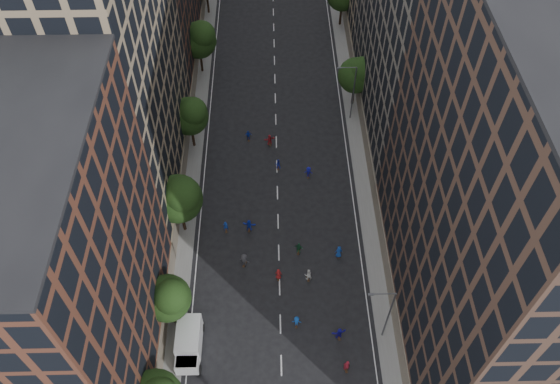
% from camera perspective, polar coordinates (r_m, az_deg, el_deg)
% --- Properties ---
extents(ground, '(240.00, 240.00, 0.00)m').
position_cam_1_polar(ground, '(74.89, -0.38, 4.99)').
color(ground, black).
rests_on(ground, ground).
extents(sidewalk_left, '(4.00, 105.00, 0.15)m').
position_cam_1_polar(sidewalk_left, '(81.05, -9.08, 8.64)').
color(sidewalk_left, slate).
rests_on(sidewalk_left, ground).
extents(sidewalk_right, '(4.00, 105.00, 0.15)m').
position_cam_1_polar(sidewalk_right, '(81.22, 8.13, 8.90)').
color(sidewalk_right, slate).
rests_on(sidewalk_right, ground).
extents(bldg_left_a, '(14.00, 22.00, 30.00)m').
position_cam_1_polar(bldg_left_a, '(48.76, -23.05, -8.02)').
color(bldg_left_a, '#542E20').
rests_on(bldg_left_a, ground).
extents(bldg_left_b, '(14.00, 26.00, 34.00)m').
position_cam_1_polar(bldg_left_b, '(62.56, -18.48, 12.06)').
color(bldg_left_b, '#8B775B').
rests_on(bldg_left_b, ground).
extents(bldg_right_a, '(14.00, 30.00, 36.00)m').
position_cam_1_polar(bldg_right_a, '(48.97, 22.85, -1.41)').
color(bldg_right_a, '#493227').
rests_on(bldg_right_a, ground).
extents(bldg_right_b, '(14.00, 28.00, 33.00)m').
position_cam_1_polar(bldg_right_b, '(70.16, 15.91, 16.84)').
color(bldg_right_b, '#60594F').
rests_on(bldg_right_b, ground).
extents(tree_left_1, '(4.80, 4.80, 8.21)m').
position_cam_1_polar(tree_left_1, '(55.76, -11.57, -10.78)').
color(tree_left_1, black).
rests_on(tree_left_1, ground).
extents(tree_left_2, '(5.60, 5.60, 9.45)m').
position_cam_1_polar(tree_left_2, '(61.62, -10.47, -0.59)').
color(tree_left_2, black).
rests_on(tree_left_2, ground).
extents(tree_left_3, '(5.00, 5.00, 8.58)m').
position_cam_1_polar(tree_left_3, '(71.49, -9.36, 7.95)').
color(tree_left_3, black).
rests_on(tree_left_3, ground).
extents(tree_left_4, '(5.40, 5.40, 9.08)m').
position_cam_1_polar(tree_left_4, '(83.68, -8.43, 15.57)').
color(tree_left_4, black).
rests_on(tree_left_4, ground).
extents(tree_right_a, '(5.00, 5.00, 8.39)m').
position_cam_1_polar(tree_right_a, '(77.84, 8.10, 12.11)').
color(tree_right_a, black).
rests_on(tree_right_a, ground).
extents(streetlamp_near, '(2.64, 0.22, 9.06)m').
position_cam_1_polar(streetlamp_near, '(55.34, 11.13, -12.28)').
color(streetlamp_near, '#595B60').
rests_on(streetlamp_near, ground).
extents(streetlamp_far, '(2.64, 0.22, 9.06)m').
position_cam_1_polar(streetlamp_far, '(75.80, 7.53, 10.50)').
color(streetlamp_far, '#595B60').
rests_on(streetlamp_far, ground).
extents(cargo_van, '(2.58, 5.47, 2.90)m').
position_cam_1_polar(cargo_van, '(57.74, -9.51, -15.31)').
color(cargo_van, silver).
rests_on(cargo_van, ground).
extents(skater_3, '(1.03, 0.65, 1.52)m').
position_cam_1_polar(skater_3, '(58.86, 1.75, -13.38)').
color(skater_3, '#1449A6').
rests_on(skater_3, ground).
extents(skater_5, '(1.64, 0.86, 1.69)m').
position_cam_1_polar(skater_5, '(58.50, 6.20, -14.48)').
color(skater_5, '#181297').
rests_on(skater_5, ground).
extents(skater_6, '(0.84, 0.62, 1.59)m').
position_cam_1_polar(skater_6, '(61.50, -0.16, -8.58)').
color(skater_6, maroon).
rests_on(skater_6, ground).
extents(skater_7, '(0.74, 0.55, 1.85)m').
position_cam_1_polar(skater_7, '(57.14, 6.97, -17.56)').
color(skater_7, maroon).
rests_on(skater_7, ground).
extents(skater_8, '(0.93, 0.77, 1.73)m').
position_cam_1_polar(skater_8, '(61.46, 2.96, -8.63)').
color(skater_8, white).
rests_on(skater_8, ground).
extents(skater_9, '(1.36, 1.08, 1.85)m').
position_cam_1_polar(skater_9, '(62.43, -3.76, -7.12)').
color(skater_9, '#3A3A3F').
rests_on(skater_9, ground).
extents(skater_10, '(1.10, 0.69, 1.74)m').
position_cam_1_polar(skater_10, '(63.27, 1.98, -5.90)').
color(skater_10, '#1A5831').
rests_on(skater_10, ground).
extents(skater_11, '(1.66, 0.78, 1.72)m').
position_cam_1_polar(skater_11, '(65.18, -3.25, -3.51)').
color(skater_11, '#172FBC').
rests_on(skater_11, ground).
extents(skater_12, '(0.87, 0.57, 1.78)m').
position_cam_1_polar(skater_12, '(63.30, 6.16, -6.24)').
color(skater_12, '#123C99').
rests_on(skater_12, ground).
extents(skater_13, '(0.63, 0.46, 1.61)m').
position_cam_1_polar(skater_13, '(65.38, -5.70, -3.59)').
color(skater_13, '#1439A7').
rests_on(skater_13, ground).
extents(skater_14, '(0.78, 0.64, 1.51)m').
position_cam_1_polar(skater_14, '(71.39, -0.24, 2.92)').
color(skater_14, '#1625B3').
rests_on(skater_14, ground).
extents(skater_15, '(1.13, 0.76, 1.62)m').
position_cam_1_polar(skater_15, '(70.49, 2.99, 2.08)').
color(skater_15, '#12149A').
rests_on(skater_15, ground).
extents(skater_16, '(0.96, 0.48, 1.58)m').
position_cam_1_polar(skater_16, '(75.10, -3.32, 5.90)').
color(skater_16, '#1636B9').
rests_on(skater_16, ground).
extents(skater_17, '(1.61, 0.94, 1.65)m').
position_cam_1_polar(skater_17, '(74.34, -1.09, 5.45)').
color(skater_17, '#AE1D25').
rests_on(skater_17, ground).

